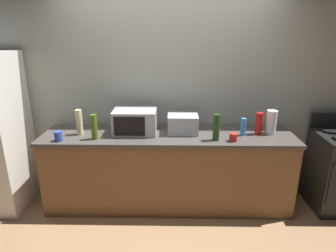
{
  "coord_description": "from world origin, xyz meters",
  "views": [
    {
      "loc": [
        0.06,
        -2.7,
        2.05
      ],
      "look_at": [
        0.0,
        0.4,
        1.0
      ],
      "focal_mm": 31.36,
      "sensor_mm": 36.0,
      "label": 1
    }
  ],
  "objects_px": {
    "microwave": "(135,122)",
    "bottle_wine": "(216,127)",
    "mug_blue": "(58,136)",
    "toaster_oven": "(183,124)",
    "bottle_olive_oil": "(94,127)",
    "bottle_hot_sauce": "(259,124)",
    "paper_towel_roll": "(271,122)",
    "bottle_spray_cleaner": "(243,127)",
    "mug_red": "(233,137)",
    "bottle_hand_soap": "(79,122)"
  },
  "relations": [
    {
      "from": "microwave",
      "to": "bottle_wine",
      "type": "relative_size",
      "value": 1.68
    },
    {
      "from": "mug_blue",
      "to": "toaster_oven",
      "type": "bearing_deg",
      "value": 11.89
    },
    {
      "from": "bottle_olive_oil",
      "to": "mug_blue",
      "type": "bearing_deg",
      "value": -170.23
    },
    {
      "from": "microwave",
      "to": "bottle_hot_sauce",
      "type": "xyz_separation_m",
      "value": [
        1.39,
        -0.02,
        -0.01
      ]
    },
    {
      "from": "microwave",
      "to": "paper_towel_roll",
      "type": "bearing_deg",
      "value": 0.08
    },
    {
      "from": "toaster_oven",
      "to": "bottle_hot_sauce",
      "type": "xyz_separation_m",
      "value": [
        0.85,
        -0.03,
        0.02
      ]
    },
    {
      "from": "mug_blue",
      "to": "bottle_spray_cleaner",
      "type": "bearing_deg",
      "value": 5.98
    },
    {
      "from": "paper_towel_roll",
      "to": "bottle_wine",
      "type": "height_order",
      "value": "bottle_wine"
    },
    {
      "from": "bottle_spray_cleaner",
      "to": "mug_red",
      "type": "bearing_deg",
      "value": -127.92
    },
    {
      "from": "bottle_wine",
      "to": "mug_red",
      "type": "height_order",
      "value": "bottle_wine"
    },
    {
      "from": "bottle_hot_sauce",
      "to": "bottle_hand_soap",
      "type": "distance_m",
      "value": 2.01
    },
    {
      "from": "bottle_spray_cleaner",
      "to": "bottle_wine",
      "type": "bearing_deg",
      "value": -154.42
    },
    {
      "from": "paper_towel_roll",
      "to": "bottle_wine",
      "type": "bearing_deg",
      "value": -161.64
    },
    {
      "from": "mug_blue",
      "to": "bottle_wine",
      "type": "bearing_deg",
      "value": 1.88
    },
    {
      "from": "toaster_oven",
      "to": "bottle_wine",
      "type": "relative_size",
      "value": 1.19
    },
    {
      "from": "bottle_hot_sauce",
      "to": "bottle_olive_oil",
      "type": "height_order",
      "value": "bottle_olive_oil"
    },
    {
      "from": "paper_towel_roll",
      "to": "bottle_hot_sauce",
      "type": "height_order",
      "value": "paper_towel_roll"
    },
    {
      "from": "paper_towel_roll",
      "to": "bottle_hot_sauce",
      "type": "xyz_separation_m",
      "value": [
        -0.14,
        -0.02,
        -0.01
      ]
    },
    {
      "from": "bottle_hot_sauce",
      "to": "mug_blue",
      "type": "height_order",
      "value": "bottle_hot_sauce"
    },
    {
      "from": "toaster_oven",
      "to": "paper_towel_roll",
      "type": "xyz_separation_m",
      "value": [
        0.99,
        -0.01,
        0.03
      ]
    },
    {
      "from": "paper_towel_roll",
      "to": "mug_blue",
      "type": "relative_size",
      "value": 2.54
    },
    {
      "from": "mug_blue",
      "to": "mug_red",
      "type": "height_order",
      "value": "mug_blue"
    },
    {
      "from": "toaster_oven",
      "to": "bottle_spray_cleaner",
      "type": "height_order",
      "value": "toaster_oven"
    },
    {
      "from": "toaster_oven",
      "to": "paper_towel_roll",
      "type": "distance_m",
      "value": 0.99
    },
    {
      "from": "bottle_spray_cleaner",
      "to": "bottle_olive_oil",
      "type": "distance_m",
      "value": 1.63
    },
    {
      "from": "toaster_oven",
      "to": "mug_red",
      "type": "height_order",
      "value": "toaster_oven"
    },
    {
      "from": "microwave",
      "to": "bottle_olive_oil",
      "type": "bearing_deg",
      "value": -153.78
    },
    {
      "from": "bottle_olive_oil",
      "to": "paper_towel_roll",
      "type": "bearing_deg",
      "value": 6.01
    },
    {
      "from": "bottle_hot_sauce",
      "to": "bottle_olive_oil",
      "type": "relative_size",
      "value": 0.91
    },
    {
      "from": "microwave",
      "to": "bottle_hot_sauce",
      "type": "relative_size",
      "value": 1.93
    },
    {
      "from": "bottle_wine",
      "to": "mug_red",
      "type": "bearing_deg",
      "value": -8.2
    },
    {
      "from": "paper_towel_roll",
      "to": "bottle_hand_soap",
      "type": "distance_m",
      "value": 2.15
    },
    {
      "from": "bottle_hot_sauce",
      "to": "mug_red",
      "type": "xyz_separation_m",
      "value": [
        -0.32,
        -0.22,
        -0.08
      ]
    },
    {
      "from": "toaster_oven",
      "to": "bottle_hot_sauce",
      "type": "relative_size",
      "value": 1.37
    },
    {
      "from": "bottle_hand_soap",
      "to": "mug_blue",
      "type": "xyz_separation_m",
      "value": [
        -0.17,
        -0.21,
        -0.09
      ]
    },
    {
      "from": "bottle_wine",
      "to": "bottle_olive_oil",
      "type": "relative_size",
      "value": 1.04
    },
    {
      "from": "bottle_wine",
      "to": "bottle_hand_soap",
      "type": "xyz_separation_m",
      "value": [
        -1.5,
        0.15,
        -0.0
      ]
    },
    {
      "from": "bottle_spray_cleaner",
      "to": "bottle_hand_soap",
      "type": "bearing_deg",
      "value": -179.89
    },
    {
      "from": "toaster_oven",
      "to": "bottle_spray_cleaner",
      "type": "xyz_separation_m",
      "value": [
        0.67,
        -0.07,
        -0.01
      ]
    },
    {
      "from": "microwave",
      "to": "bottle_olive_oil",
      "type": "relative_size",
      "value": 1.75
    },
    {
      "from": "bottle_hot_sauce",
      "to": "bottle_olive_oil",
      "type": "xyz_separation_m",
      "value": [
        -1.8,
        -0.19,
        0.01
      ]
    },
    {
      "from": "bottle_hot_sauce",
      "to": "bottle_hand_soap",
      "type": "relative_size",
      "value": 0.87
    },
    {
      "from": "microwave",
      "to": "toaster_oven",
      "type": "bearing_deg",
      "value": 1.29
    },
    {
      "from": "bottle_hot_sauce",
      "to": "toaster_oven",
      "type": "bearing_deg",
      "value": 178.16
    },
    {
      "from": "toaster_oven",
      "to": "bottle_olive_oil",
      "type": "distance_m",
      "value": 0.98
    },
    {
      "from": "bottle_hot_sauce",
      "to": "bottle_hand_soap",
      "type": "height_order",
      "value": "bottle_hand_soap"
    },
    {
      "from": "bottle_hand_soap",
      "to": "mug_blue",
      "type": "relative_size",
      "value": 2.69
    },
    {
      "from": "mug_red",
      "to": "toaster_oven",
      "type": "bearing_deg",
      "value": 154.64
    },
    {
      "from": "bottle_spray_cleaner",
      "to": "mug_red",
      "type": "relative_size",
      "value": 2.31
    },
    {
      "from": "paper_towel_roll",
      "to": "bottle_hand_soap",
      "type": "height_order",
      "value": "bottle_hand_soap"
    }
  ]
}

